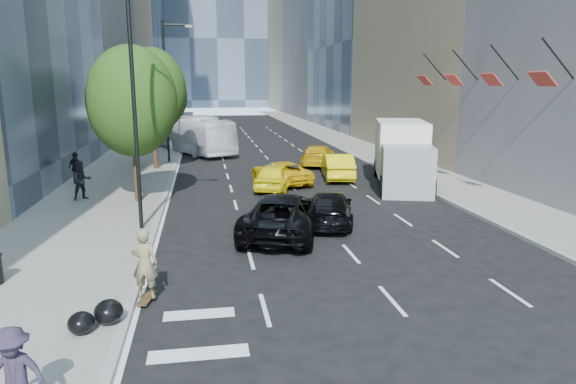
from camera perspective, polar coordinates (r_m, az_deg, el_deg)
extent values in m
plane|color=black|center=(17.88, 3.90, -7.02)|extent=(160.00, 160.00, 0.00)
cube|color=slate|center=(47.07, -15.53, 4.55)|extent=(6.00, 120.00, 0.15)
cube|color=slate|center=(48.83, 7.31, 5.14)|extent=(4.00, 120.00, 0.15)
cylinder|color=black|center=(20.62, -16.75, 9.64)|extent=(0.16, 0.16, 10.00)
cylinder|color=black|center=(38.54, -13.42, 10.68)|extent=(0.16, 0.16, 10.00)
cylinder|color=black|center=(38.69, -12.38, 17.71)|extent=(1.80, 0.12, 0.12)
cube|color=#99998C|center=(38.65, -10.98, 17.62)|extent=(0.50, 0.22, 0.15)
cylinder|color=#321D13|center=(25.98, -16.48, 2.43)|extent=(0.30, 0.30, 3.15)
ellipsoid|color=#1A390F|center=(25.67, -16.92, 9.62)|extent=(4.20, 4.20, 5.25)
cylinder|color=#321D13|center=(35.82, -14.60, 5.23)|extent=(0.30, 0.30, 3.38)
ellipsoid|color=#1A390F|center=(35.60, -14.90, 10.81)|extent=(4.50, 4.50, 5.62)
cylinder|color=#321D13|center=(48.74, -13.27, 6.73)|extent=(0.30, 0.30, 2.93)
ellipsoid|color=#1A390F|center=(48.57, -13.44, 10.28)|extent=(3.90, 3.90, 4.88)
cylinder|color=black|center=(56.58, -11.99, 8.63)|extent=(0.14, 0.14, 5.20)
imported|color=black|center=(56.52, -12.06, 10.25)|extent=(2.48, 0.53, 1.00)
cylinder|color=black|center=(25.43, 27.80, 12.98)|extent=(1.75, 0.08, 1.75)
cube|color=#AD3227|center=(25.03, 26.39, 11.19)|extent=(0.64, 1.30, 0.64)
cylinder|color=black|center=(28.74, 22.93, 13.14)|extent=(1.75, 0.08, 1.75)
cube|color=#AD3227|center=(28.39, 21.65, 11.54)|extent=(0.64, 1.30, 0.64)
cylinder|color=black|center=(32.21, 19.08, 13.19)|extent=(1.75, 0.08, 1.75)
cube|color=#AD3227|center=(31.90, 17.92, 11.76)|extent=(0.64, 1.30, 0.64)
cylinder|color=black|center=(35.80, 15.99, 13.20)|extent=(1.75, 0.08, 1.75)
cube|color=#AD3227|center=(35.51, 14.94, 11.89)|extent=(0.64, 1.30, 0.64)
imported|color=olive|center=(14.39, -15.60, -8.17)|extent=(0.79, 0.61, 1.93)
imported|color=black|center=(19.99, -0.47, -2.48)|extent=(4.45, 6.47, 1.64)
imported|color=black|center=(21.67, 4.62, -1.77)|extent=(2.96, 4.98, 1.35)
imported|color=#FFEC0D|center=(28.67, -1.46, 1.77)|extent=(3.09, 4.62, 1.46)
imported|color=yellow|center=(31.91, 5.53, 2.88)|extent=(2.38, 5.02, 1.59)
imported|color=#DDA90B|center=(30.22, -0.79, 2.18)|extent=(3.56, 5.26, 1.34)
imported|color=gold|center=(37.19, 3.36, 4.10)|extent=(3.60, 5.39, 1.45)
imported|color=white|center=(44.61, -10.50, 6.33)|extent=(7.10, 11.36, 3.14)
cube|color=white|center=(31.20, 12.40, 4.88)|extent=(4.07, 5.79, 3.07)
cube|color=gray|center=(27.50, 13.10, 2.24)|extent=(3.15, 2.91, 2.62)
cylinder|color=black|center=(27.08, 10.61, 0.61)|extent=(0.70, 1.20, 1.14)
cylinder|color=black|center=(27.35, 15.61, 0.48)|extent=(0.70, 1.20, 1.14)
cylinder|color=black|center=(33.12, 9.93, 2.69)|extent=(0.70, 1.20, 1.14)
cylinder|color=black|center=(33.34, 14.03, 2.58)|extent=(0.70, 1.20, 1.14)
imported|color=black|center=(27.35, -21.93, 1.20)|extent=(1.16, 1.08, 1.92)
imported|color=black|center=(31.81, -22.48, 2.49)|extent=(1.14, 0.99, 1.84)
imported|color=#292233|center=(10.26, -28.17, -17.49)|extent=(1.19, 0.79, 1.72)
ellipsoid|color=black|center=(13.36, -19.32, -12.44)|extent=(0.69, 0.76, 0.59)
ellipsoid|color=black|center=(13.10, -22.01, -13.33)|extent=(0.60, 0.66, 0.51)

